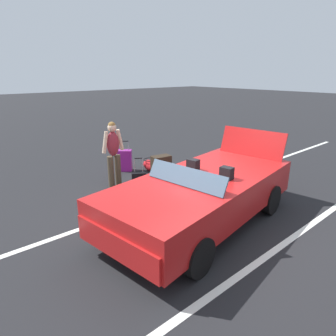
% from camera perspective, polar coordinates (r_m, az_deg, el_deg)
% --- Properties ---
extents(ground_plane, '(80.00, 80.00, 0.00)m').
position_cam_1_polar(ground_plane, '(5.73, 6.45, -10.65)').
color(ground_plane, black).
extents(lot_line_near, '(18.00, 0.12, 0.01)m').
position_cam_1_polar(lot_line_near, '(6.57, -1.81, -6.56)').
color(lot_line_near, silver).
rests_on(lot_line_near, ground_plane).
extents(lot_line_mid, '(18.00, 0.12, 0.01)m').
position_cam_1_polar(lot_line_mid, '(5.03, 18.69, -16.11)').
color(lot_line_mid, silver).
rests_on(lot_line_mid, ground_plane).
extents(convertible_car, '(4.35, 2.36, 1.53)m').
position_cam_1_polar(convertible_car, '(5.32, 5.45, -5.87)').
color(convertible_car, red).
rests_on(convertible_car, ground_plane).
extents(suitcase_large_black, '(0.52, 0.36, 0.74)m').
position_cam_1_polar(suitcase_large_black, '(7.49, -1.36, -0.33)').
color(suitcase_large_black, '#2D2319').
rests_on(suitcase_large_black, ground_plane).
extents(suitcase_medium_bright, '(0.46, 0.44, 0.88)m').
position_cam_1_polar(suitcase_medium_bright, '(8.57, -8.43, 1.50)').
color(suitcase_medium_bright, '#991E8C').
rests_on(suitcase_medium_bright, ground_plane).
extents(suitcase_small_carryon, '(0.39, 0.35, 0.84)m').
position_cam_1_polar(suitcase_small_carryon, '(7.02, -5.68, -2.74)').
color(suitcase_small_carryon, black).
rests_on(suitcase_small_carryon, ground_plane).
extents(duffel_bag, '(0.43, 0.68, 0.34)m').
position_cam_1_polar(duffel_bag, '(8.56, -3.56, 0.57)').
color(duffel_bag, red).
rests_on(duffel_bag, ground_plane).
extents(traveler_person, '(0.60, 0.22, 1.65)m').
position_cam_1_polar(traveler_person, '(7.19, -10.65, 3.22)').
color(traveler_person, '#4C3F2D').
rests_on(traveler_person, ground_plane).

